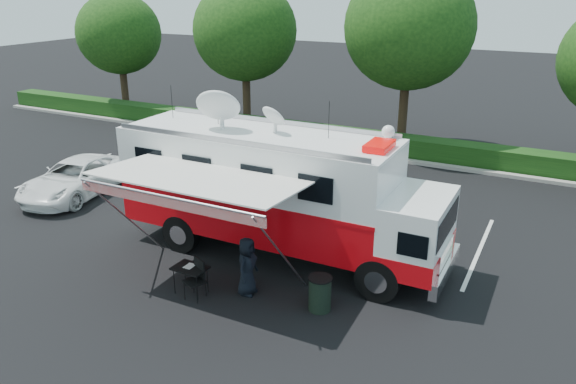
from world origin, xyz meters
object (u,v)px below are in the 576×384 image
(command_truck, at_px, (278,191))
(trash_bin, at_px, (320,293))
(white_suv, at_px, (78,195))
(folding_table, at_px, (190,269))

(command_truck, xyz_separation_m, trash_bin, (2.46, -2.34, -1.61))
(white_suv, distance_m, folding_table, 9.48)
(trash_bin, bearing_deg, white_suv, 164.98)
(command_truck, bearing_deg, trash_bin, -43.54)
(command_truck, height_order, folding_table, command_truck)
(trash_bin, bearing_deg, folding_table, -166.44)
(command_truck, relative_size, trash_bin, 10.79)
(folding_table, height_order, trash_bin, trash_bin)
(white_suv, bearing_deg, folding_table, -34.16)
(command_truck, distance_m, white_suv, 9.81)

